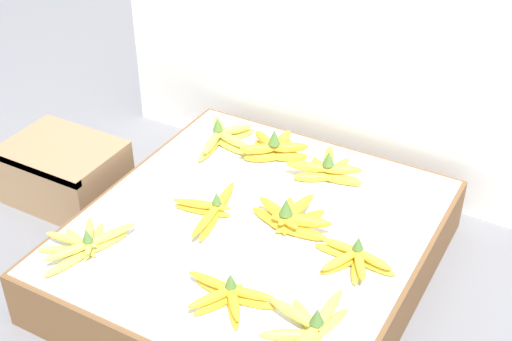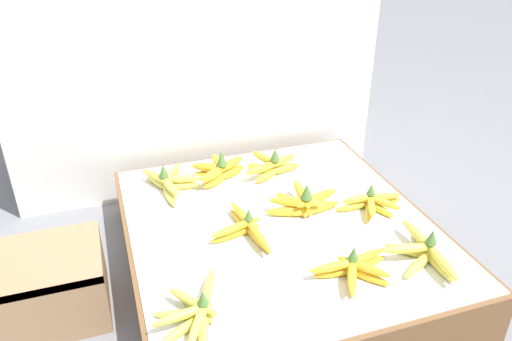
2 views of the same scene
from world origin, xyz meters
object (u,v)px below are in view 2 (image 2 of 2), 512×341
(banana_bunch_middle_right, at_px, (372,203))
(banana_bunch_back_left, at_px, (170,181))
(banana_bunch_middle_midleft, at_px, (245,228))
(banana_bunch_front_left, at_px, (195,312))
(banana_bunch_middle_midright, at_px, (304,202))
(banana_bunch_front_midright, at_px, (354,268))
(banana_bunch_front_right, at_px, (423,252))
(banana_bunch_back_midleft, at_px, (218,170))
(banana_bunch_back_midright, at_px, (271,165))
(wooden_crate, at_px, (39,287))

(banana_bunch_middle_right, distance_m, banana_bunch_back_left, 0.68)
(banana_bunch_middle_midleft, relative_size, banana_bunch_middle_right, 1.18)
(banana_bunch_middle_right, relative_size, banana_bunch_back_left, 0.90)
(banana_bunch_front_left, height_order, banana_bunch_middle_midright, banana_bunch_middle_midright)
(banana_bunch_front_midright, xyz_separation_m, banana_bunch_middle_midright, (-0.00, 0.33, 0.01))
(banana_bunch_front_left, bearing_deg, banana_bunch_middle_midleft, 53.34)
(banana_bunch_front_right, height_order, banana_bunch_middle_midleft, banana_bunch_front_right)
(banana_bunch_middle_right, relative_size, banana_bunch_back_midleft, 1.12)
(banana_bunch_front_midright, height_order, banana_bunch_front_right, banana_bunch_front_right)
(banana_bunch_back_left, bearing_deg, banana_bunch_middle_midright, -35.55)
(banana_bunch_front_left, bearing_deg, banana_bunch_front_midright, 2.58)
(banana_bunch_front_left, xyz_separation_m, banana_bunch_back_midleft, (0.22, 0.64, 0.01))
(banana_bunch_back_left, bearing_deg, banana_bunch_middle_right, -29.72)
(banana_bunch_front_left, distance_m, banana_bunch_middle_midright, 0.55)
(banana_bunch_front_right, xyz_separation_m, banana_bunch_middle_midright, (-0.21, 0.33, 0.00))
(banana_bunch_front_midright, distance_m, banana_bunch_back_midright, 0.60)
(banana_bunch_middle_midleft, bearing_deg, banana_bunch_front_midright, -50.93)
(wooden_crate, relative_size, banana_bunch_middle_right, 1.56)
(banana_bunch_front_right, relative_size, banana_bunch_back_left, 1.08)
(banana_bunch_front_right, xyz_separation_m, banana_bunch_back_midright, (-0.23, 0.60, 0.00))
(banana_bunch_front_midright, bearing_deg, banana_bunch_back_left, 122.34)
(wooden_crate, bearing_deg, banana_bunch_back_midleft, 27.37)
(banana_bunch_front_right, distance_m, banana_bunch_middle_right, 0.27)
(banana_bunch_front_midright, bearing_deg, banana_bunch_middle_midleft, 129.07)
(wooden_crate, relative_size, banana_bunch_back_midleft, 1.75)
(wooden_crate, bearing_deg, banana_bunch_front_left, -40.99)
(wooden_crate, height_order, banana_bunch_back_midleft, banana_bunch_back_midleft)
(banana_bunch_front_right, relative_size, banana_bunch_back_midright, 1.19)
(banana_bunch_middle_right, bearing_deg, banana_bunch_back_midleft, 139.54)
(banana_bunch_front_midright, xyz_separation_m, banana_bunch_middle_right, (0.21, 0.27, -0.00))
(banana_bunch_back_left, bearing_deg, banana_bunch_middle_midleft, -63.79)
(banana_bunch_front_right, bearing_deg, banana_bunch_front_midright, -179.79)
(wooden_crate, xyz_separation_m, banana_bunch_front_right, (1.02, -0.31, 0.10))
(banana_bunch_middle_midright, bearing_deg, banana_bunch_front_left, -140.51)
(wooden_crate, relative_size, banana_bunch_middle_midright, 1.44)
(banana_bunch_middle_midright, height_order, banana_bunch_back_midright, banana_bunch_middle_midright)
(wooden_crate, height_order, banana_bunch_front_midright, banana_bunch_front_midright)
(wooden_crate, distance_m, banana_bunch_middle_right, 1.02)
(banana_bunch_back_left, xyz_separation_m, banana_bunch_back_midright, (0.37, -0.00, 0.00))
(wooden_crate, xyz_separation_m, banana_bunch_front_left, (0.38, -0.33, 0.10))
(banana_bunch_front_right, distance_m, banana_bunch_middle_midright, 0.39)
(wooden_crate, height_order, banana_bunch_middle_midright, banana_bunch_middle_midright)
(banana_bunch_front_left, bearing_deg, wooden_crate, 139.01)
(wooden_crate, relative_size, banana_bunch_front_left, 1.33)
(banana_bunch_middle_midright, height_order, banana_bunch_back_midleft, same)
(banana_bunch_back_left, distance_m, banana_bunch_back_midleft, 0.18)
(wooden_crate, relative_size, banana_bunch_back_left, 1.40)
(banana_bunch_front_left, xyz_separation_m, banana_bunch_back_midright, (0.41, 0.62, 0.01))
(banana_bunch_front_right, relative_size, banana_bunch_back_midleft, 1.35)
(banana_bunch_back_left, bearing_deg, banana_bunch_back_midleft, 5.25)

